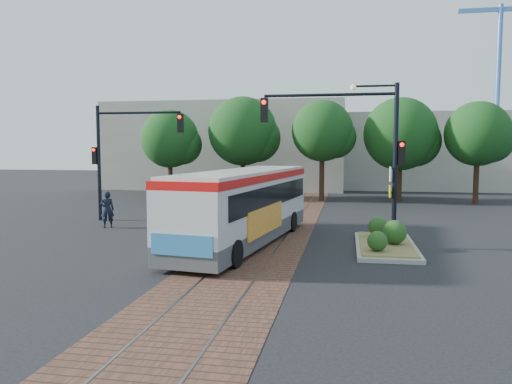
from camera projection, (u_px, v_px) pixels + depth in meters
ground at (265, 239)px, 20.75m from camera, size 120.00×120.00×0.00m
trackbed at (278, 225)px, 24.66m from camera, size 3.60×40.00×0.02m
tree_row at (319, 134)px, 36.19m from camera, size 26.40×5.60×7.67m
warehouses at (308, 148)px, 48.67m from camera, size 40.00×13.00×8.00m
crane at (498, 77)px, 49.85m from camera, size 8.00×0.50×18.00m
city_bus at (245, 203)px, 19.71m from camera, size 3.80×11.13×2.92m
traffic_island at (386, 239)px, 18.97m from camera, size 2.20×5.20×1.13m
signal_pole_main at (362, 138)px, 18.89m from camera, size 5.49×0.46×6.00m
signal_pole_left at (119, 147)px, 25.84m from camera, size 4.99×0.34×6.00m
officer at (107, 210)px, 23.79m from camera, size 0.76×0.67×1.74m
parked_car at (238, 192)px, 35.68m from camera, size 5.20×3.55×1.40m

